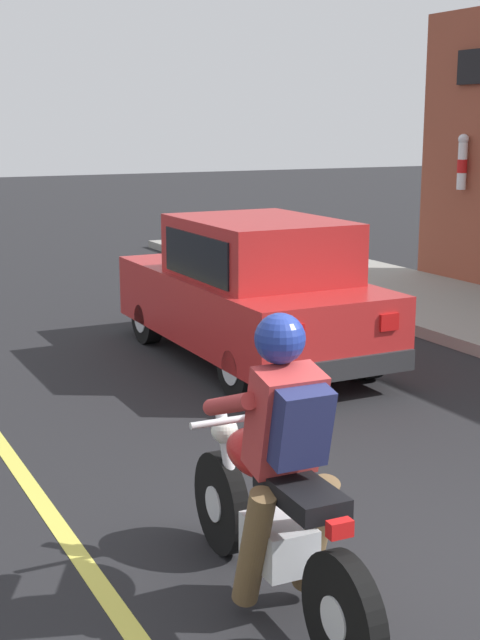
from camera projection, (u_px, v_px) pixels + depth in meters
lane_stripe at (19, 470)px, 6.65m from camera, size 0.12×19.80×0.01m
motorcycle_with_rider at (277, 489)px, 4.64m from camera, size 0.56×2.02×1.62m
car_hatchback at (251, 292)px, 9.57m from camera, size 1.66×3.79×1.57m
traffic_cone at (338, 269)px, 13.11m from camera, size 0.36×0.36×0.60m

